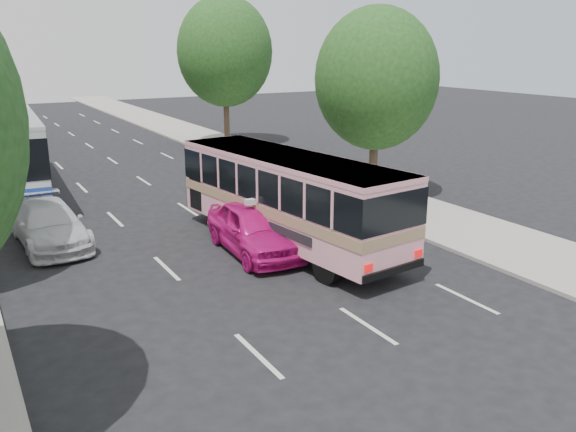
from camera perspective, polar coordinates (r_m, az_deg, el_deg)
ground at (r=15.77m, az=0.08°, el=-8.21°), size 120.00×120.00×0.00m
sidewalk_right at (r=36.62m, az=-3.85°, el=5.85°), size 4.00×90.00×0.12m
tree_right_near at (r=25.93m, az=8.51°, el=13.01°), size 5.10×5.10×7.95m
tree_right_far at (r=39.88m, az=-5.81°, el=15.39°), size 6.00×6.00×9.35m
pink_bus at (r=19.51m, az=-0.02°, el=2.37°), size 3.55×9.67×3.01m
pink_taxi at (r=19.23m, az=-3.21°, el=-1.19°), size 2.18×4.79×1.59m
white_pickup at (r=21.46m, az=-21.43°, el=-0.74°), size 2.16×4.90×1.40m
tour_coach_front at (r=29.26m, az=-25.04°, el=6.04°), size 3.32×12.19×3.61m
taxi_roof_sign at (r=18.99m, az=-3.25°, el=1.37°), size 0.56×0.22×0.18m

